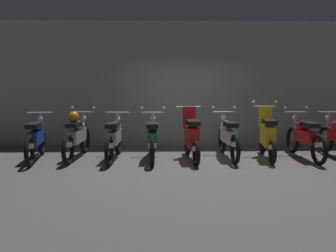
{
  "coord_description": "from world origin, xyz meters",
  "views": [
    {
      "loc": [
        -0.72,
        -7.04,
        1.65
      ],
      "look_at": [
        -0.52,
        0.52,
        0.75
      ],
      "focal_mm": 36.54,
      "sensor_mm": 36.0,
      "label": 1
    }
  ],
  "objects_px": {
    "motorbike_slot_1": "(77,135)",
    "motorbike_slot_4": "(191,137)",
    "motorbike_slot_2": "(114,138)",
    "motorbike_slot_5": "(228,136)",
    "motorbike_slot_7": "(305,137)",
    "motorbike_slot_6": "(267,135)",
    "motorbike_slot_3": "(153,138)",
    "motorbike_slot_0": "(36,138)"
  },
  "relations": [
    {
      "from": "motorbike_slot_2",
      "to": "motorbike_slot_7",
      "type": "xyz_separation_m",
      "value": [
        4.29,
        -0.0,
        0.0
      ]
    },
    {
      "from": "motorbike_slot_3",
      "to": "motorbike_slot_5",
      "type": "relative_size",
      "value": 1.0
    },
    {
      "from": "motorbike_slot_2",
      "to": "motorbike_slot_5",
      "type": "xyz_separation_m",
      "value": [
        2.57,
        0.11,
        0.0
      ]
    },
    {
      "from": "motorbike_slot_6",
      "to": "motorbike_slot_5",
      "type": "bearing_deg",
      "value": 172.99
    },
    {
      "from": "motorbike_slot_2",
      "to": "motorbike_slot_5",
      "type": "distance_m",
      "value": 2.58
    },
    {
      "from": "motorbike_slot_6",
      "to": "motorbike_slot_7",
      "type": "relative_size",
      "value": 0.86
    },
    {
      "from": "motorbike_slot_4",
      "to": "motorbike_slot_7",
      "type": "bearing_deg",
      "value": 2.22
    },
    {
      "from": "motorbike_slot_2",
      "to": "motorbike_slot_5",
      "type": "height_order",
      "value": "motorbike_slot_5"
    },
    {
      "from": "motorbike_slot_2",
      "to": "motorbike_slot_4",
      "type": "relative_size",
      "value": 1.16
    },
    {
      "from": "motorbike_slot_6",
      "to": "motorbike_slot_7",
      "type": "bearing_deg",
      "value": -0.57
    },
    {
      "from": "motorbike_slot_3",
      "to": "motorbike_slot_2",
      "type": "bearing_deg",
      "value": 177.78
    },
    {
      "from": "motorbike_slot_0",
      "to": "motorbike_slot_3",
      "type": "xyz_separation_m",
      "value": [
        2.58,
        -0.02,
        0.0
      ]
    },
    {
      "from": "motorbike_slot_5",
      "to": "motorbike_slot_6",
      "type": "bearing_deg",
      "value": -7.01
    },
    {
      "from": "motorbike_slot_1",
      "to": "motorbike_slot_4",
      "type": "bearing_deg",
      "value": -5.56
    },
    {
      "from": "motorbike_slot_1",
      "to": "motorbike_slot_3",
      "type": "distance_m",
      "value": 1.73
    },
    {
      "from": "motorbike_slot_7",
      "to": "motorbike_slot_6",
      "type": "bearing_deg",
      "value": 179.43
    },
    {
      "from": "motorbike_slot_0",
      "to": "motorbike_slot_5",
      "type": "bearing_deg",
      "value": 1.72
    },
    {
      "from": "motorbike_slot_3",
      "to": "motorbike_slot_7",
      "type": "distance_m",
      "value": 3.43
    },
    {
      "from": "motorbike_slot_4",
      "to": "motorbike_slot_3",
      "type": "bearing_deg",
      "value": 175.43
    },
    {
      "from": "motorbike_slot_0",
      "to": "motorbike_slot_6",
      "type": "distance_m",
      "value": 5.16
    },
    {
      "from": "motorbike_slot_4",
      "to": "motorbike_slot_6",
      "type": "height_order",
      "value": "motorbike_slot_6"
    },
    {
      "from": "motorbike_slot_0",
      "to": "motorbike_slot_7",
      "type": "xyz_separation_m",
      "value": [
        6.01,
        0.01,
        0.0
      ]
    },
    {
      "from": "motorbike_slot_2",
      "to": "motorbike_slot_3",
      "type": "height_order",
      "value": "motorbike_slot_3"
    },
    {
      "from": "motorbike_slot_2",
      "to": "motorbike_slot_5",
      "type": "relative_size",
      "value": 1.0
    },
    {
      "from": "motorbike_slot_1",
      "to": "motorbike_slot_4",
      "type": "height_order",
      "value": "motorbike_slot_4"
    },
    {
      "from": "motorbike_slot_4",
      "to": "motorbike_slot_2",
      "type": "bearing_deg",
      "value": 176.61
    },
    {
      "from": "motorbike_slot_4",
      "to": "motorbike_slot_7",
      "type": "relative_size",
      "value": 0.86
    },
    {
      "from": "motorbike_slot_3",
      "to": "motorbike_slot_6",
      "type": "xyz_separation_m",
      "value": [
        2.58,
        0.04,
        0.04
      ]
    },
    {
      "from": "motorbike_slot_5",
      "to": "motorbike_slot_7",
      "type": "height_order",
      "value": "same"
    },
    {
      "from": "motorbike_slot_3",
      "to": "motorbike_slot_1",
      "type": "bearing_deg",
      "value": 173.95
    },
    {
      "from": "motorbike_slot_3",
      "to": "motorbike_slot_4",
      "type": "height_order",
      "value": "motorbike_slot_4"
    },
    {
      "from": "motorbike_slot_4",
      "to": "motorbike_slot_5",
      "type": "relative_size",
      "value": 0.86
    },
    {
      "from": "motorbike_slot_2",
      "to": "motorbike_slot_3",
      "type": "bearing_deg",
      "value": -2.22
    },
    {
      "from": "motorbike_slot_2",
      "to": "motorbike_slot_3",
      "type": "distance_m",
      "value": 0.86
    },
    {
      "from": "motorbike_slot_1",
      "to": "motorbike_slot_3",
      "type": "bearing_deg",
      "value": -6.05
    },
    {
      "from": "motorbike_slot_2",
      "to": "motorbike_slot_6",
      "type": "distance_m",
      "value": 3.44
    },
    {
      "from": "motorbike_slot_0",
      "to": "motorbike_slot_4",
      "type": "xyz_separation_m",
      "value": [
        3.44,
        -0.09,
        0.03
      ]
    },
    {
      "from": "motorbike_slot_4",
      "to": "motorbike_slot_7",
      "type": "distance_m",
      "value": 2.58
    },
    {
      "from": "motorbike_slot_1",
      "to": "motorbike_slot_5",
      "type": "height_order",
      "value": "same"
    },
    {
      "from": "motorbike_slot_3",
      "to": "motorbike_slot_7",
      "type": "height_order",
      "value": "same"
    },
    {
      "from": "motorbike_slot_3",
      "to": "motorbike_slot_4",
      "type": "bearing_deg",
      "value": -4.57
    },
    {
      "from": "motorbike_slot_4",
      "to": "motorbike_slot_7",
      "type": "xyz_separation_m",
      "value": [
        2.58,
        0.1,
        -0.03
      ]
    }
  ]
}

